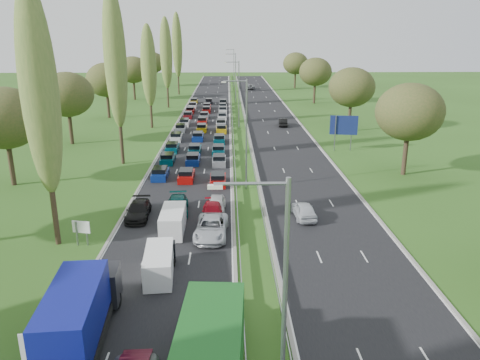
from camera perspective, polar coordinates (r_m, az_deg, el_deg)
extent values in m
plane|color=#2B5019|center=(88.09, -0.16, 6.57)|extent=(260.00, 260.00, 0.00)
cube|color=black|center=(90.65, -4.50, 6.83)|extent=(10.50, 215.00, 0.04)
cube|color=black|center=(90.94, 4.09, 6.87)|extent=(10.50, 215.00, 0.04)
cube|color=gray|center=(90.43, -0.93, 7.21)|extent=(0.06, 215.00, 0.32)
cube|color=gray|center=(90.48, 0.53, 7.21)|extent=(0.06, 215.00, 0.32)
cylinder|color=gray|center=(18.00, 5.32, -18.28)|extent=(0.18, 0.18, 12.00)
cylinder|color=gray|center=(50.65, 0.79, 5.42)|extent=(0.18, 0.18, 12.00)
cylinder|color=gray|center=(85.18, -0.14, 10.29)|extent=(0.18, 0.18, 12.00)
cylinder|color=gray|center=(119.99, -0.53, 12.34)|extent=(0.18, 0.18, 12.00)
cylinder|color=gray|center=(154.88, -0.75, 13.47)|extent=(0.18, 0.18, 12.00)
cylinder|color=#2D2116|center=(40.30, -21.79, -2.56)|extent=(0.44, 0.44, 7.20)
ellipsoid|color=#557231|center=(38.41, -23.27, 9.90)|extent=(2.80, 2.80, 16.00)
cylinder|color=#2D2116|center=(63.37, -14.30, 5.43)|extent=(0.44, 0.44, 7.92)
ellipsoid|color=#557231|center=(62.19, -14.98, 14.18)|extent=(2.80, 2.80, 17.60)
cylinder|color=#2D2116|center=(87.66, -10.78, 8.37)|extent=(0.44, 0.44, 6.48)
ellipsoid|color=#557231|center=(86.82, -11.08, 13.53)|extent=(2.80, 2.80, 14.40)
cylinder|color=#2D2116|center=(112.14, -8.79, 10.56)|extent=(0.44, 0.44, 7.20)
ellipsoid|color=#557231|center=(111.48, -9.01, 15.05)|extent=(2.80, 2.80, 16.00)
cylinder|color=#2D2116|center=(136.81, -7.51, 11.96)|extent=(0.44, 0.44, 7.92)
ellipsoid|color=#557231|center=(136.27, -7.67, 16.01)|extent=(2.80, 2.80, 17.60)
cylinder|color=#2D2116|center=(58.76, -26.11, 1.72)|extent=(0.56, 0.56, 4.84)
ellipsoid|color=#38471E|center=(57.73, -26.80, 6.77)|extent=(8.00, 8.00, 6.80)
cylinder|color=#2D2116|center=(77.83, -19.93, 5.91)|extent=(0.56, 0.56, 4.84)
ellipsoid|color=#38471E|center=(77.06, -20.33, 9.76)|extent=(8.00, 8.00, 6.80)
cylinder|color=#2D2116|center=(100.57, -15.76, 8.68)|extent=(0.56, 0.56, 4.84)
ellipsoid|color=#38471E|center=(99.97, -16.01, 11.66)|extent=(8.00, 8.00, 6.80)
cylinder|color=#2D2116|center=(127.69, -12.76, 10.61)|extent=(0.56, 0.56, 4.84)
ellipsoid|color=#38471E|center=(127.21, -12.92, 12.97)|extent=(8.00, 8.00, 6.80)
cylinder|color=#2D2116|center=(159.05, -10.56, 11.99)|extent=(0.56, 0.56, 4.84)
ellipsoid|color=#38471E|center=(158.67, -10.67, 13.89)|extent=(8.00, 8.00, 6.80)
cylinder|color=#2D2116|center=(60.24, 19.47, 2.86)|extent=(0.56, 0.56, 4.84)
ellipsoid|color=#38471E|center=(59.24, 19.99, 7.81)|extent=(8.00, 8.00, 6.80)
cylinder|color=#2D2116|center=(85.45, 13.22, 7.43)|extent=(0.56, 0.56, 4.84)
ellipsoid|color=#38471E|center=(84.75, 13.46, 10.94)|extent=(8.00, 8.00, 6.80)
cylinder|color=#2D2116|center=(119.30, 9.06, 10.37)|extent=(0.56, 0.56, 4.84)
ellipsoid|color=#38471E|center=(118.80, 9.18, 12.90)|extent=(8.00, 8.00, 6.80)
cylinder|color=#2D2116|center=(153.67, 6.72, 11.98)|extent=(0.56, 0.56, 4.84)
ellipsoid|color=#38471E|center=(153.28, 6.79, 13.95)|extent=(8.00, 8.00, 6.80)
cube|color=navy|center=(56.65, -9.69, 0.66)|extent=(1.75, 4.00, 0.80)
cube|color=#053F4C|center=(63.25, -8.79, 2.46)|extent=(1.75, 4.00, 0.80)
cube|color=#053F4C|center=(69.47, -8.26, 3.83)|extent=(1.75, 4.00, 0.80)
cube|color=silver|center=(76.49, -7.77, 5.09)|extent=(1.75, 4.00, 0.80)
cube|color=#B2B7BC|center=(83.90, -7.23, 6.20)|extent=(1.75, 4.00, 0.80)
cube|color=silver|center=(89.26, -6.77, 6.88)|extent=(1.75, 4.00, 0.80)
cube|color=#590F14|center=(97.47, -6.32, 7.78)|extent=(1.75, 4.00, 0.80)
cube|color=#A50C0A|center=(103.85, -6.06, 8.37)|extent=(1.75, 4.00, 0.80)
cube|color=silver|center=(110.94, -5.77, 8.95)|extent=(1.75, 4.00, 0.80)
cube|color=#BF990C|center=(118.22, -5.61, 9.47)|extent=(1.75, 4.00, 0.80)
cube|color=#A50C0A|center=(55.42, -6.55, 0.42)|extent=(1.75, 4.00, 0.80)
cube|color=navy|center=(62.63, -5.74, 2.43)|extent=(1.75, 4.00, 0.80)
cube|color=#053F4C|center=(67.91, -5.53, 3.62)|extent=(1.75, 4.00, 0.80)
cube|color=navy|center=(76.61, -5.14, 5.20)|extent=(1.75, 4.00, 0.80)
cube|color=#BF990C|center=(83.64, -4.67, 6.24)|extent=(1.75, 4.00, 0.80)
cube|color=#A50C0A|center=(90.56, -4.60, 7.10)|extent=(1.75, 4.00, 0.80)
cube|color=slate|center=(96.61, -4.36, 7.75)|extent=(1.75, 4.00, 0.80)
cube|color=#A50C0A|center=(104.20, -4.09, 8.45)|extent=(1.75, 4.00, 0.80)
cube|color=#A50C0A|center=(109.21, -4.04, 8.86)|extent=(1.75, 4.00, 0.80)
cube|color=black|center=(117.46, -3.81, 9.47)|extent=(1.75, 4.00, 0.80)
cube|color=#A50C0A|center=(53.56, -2.70, -0.08)|extent=(1.75, 4.00, 0.80)
cube|color=slate|center=(61.72, -2.56, 2.28)|extent=(1.75, 4.00, 0.80)
cube|color=#053F4C|center=(67.29, -2.63, 3.55)|extent=(1.75, 4.00, 0.80)
cube|color=#053F4C|center=(74.34, -2.54, 4.88)|extent=(1.75, 4.00, 0.80)
cube|color=#BF990C|center=(82.58, -2.28, 6.14)|extent=(1.75, 4.00, 0.80)
cube|color=silver|center=(88.16, -2.33, 6.86)|extent=(1.75, 4.00, 0.80)
cube|color=silver|center=(95.56, -2.17, 7.68)|extent=(1.75, 4.00, 0.80)
cube|color=silver|center=(103.80, -2.11, 8.45)|extent=(1.75, 4.00, 0.80)
cube|color=silver|center=(108.99, -2.11, 8.88)|extent=(1.75, 4.00, 0.80)
cube|color=black|center=(115.79, -2.07, 9.38)|extent=(1.75, 4.00, 0.80)
imported|color=black|center=(44.73, -12.30, -3.64)|extent=(2.20, 5.08, 1.45)
imported|color=#044744|center=(45.37, -7.61, -3.09)|extent=(2.37, 5.10, 1.44)
imported|color=black|center=(28.38, -3.72, -16.28)|extent=(1.86, 4.62, 1.49)
imported|color=#B9BCC3|center=(39.85, -3.52, -5.80)|extent=(2.97, 5.89, 1.60)
imported|color=#AC0A1A|center=(43.62, -3.38, -3.87)|extent=(1.91, 4.68, 1.36)
imported|color=silver|center=(45.29, -2.89, -2.99)|extent=(1.82, 4.27, 1.44)
imported|color=silver|center=(44.10, 7.80, -3.65)|extent=(2.09, 4.59, 1.53)
imported|color=black|center=(88.50, 5.26, 7.05)|extent=(1.93, 4.57, 1.47)
imported|color=slate|center=(149.36, 1.32, 11.31)|extent=(2.90, 5.64, 1.52)
cube|color=black|center=(28.63, -18.52, -17.02)|extent=(2.44, 9.14, 0.50)
cube|color=navy|center=(26.77, -19.59, -15.09)|extent=(2.54, 6.91, 2.66)
cube|color=silver|center=(24.12, -22.14, -19.34)|extent=(2.48, 0.06, 2.56)
cube|color=black|center=(31.00, -16.85, -12.18)|extent=(2.48, 2.23, 2.20)
cylinder|color=black|center=(31.45, -16.72, -13.93)|extent=(2.13, 1.00, 1.00)
cube|color=black|center=(26.81, -3.60, -16.44)|extent=(2.73, 2.46, 2.20)
cylinder|color=black|center=(27.43, -3.55, -18.22)|extent=(2.35, 1.00, 1.00)
cube|color=white|center=(33.89, -9.86, -10.03)|extent=(1.91, 4.78, 1.91)
cube|color=black|center=(35.79, -9.38, -8.63)|extent=(1.86, 0.76, 1.53)
cylinder|color=black|center=(35.67, -10.76, -9.85)|extent=(0.24, 0.65, 0.65)
cylinder|color=black|center=(32.77, -8.73, -12.33)|extent=(0.24, 0.65, 0.65)
cube|color=white|center=(40.95, -8.18, -4.96)|extent=(1.95, 4.87, 1.95)
cube|color=black|center=(42.97, -7.86, -4.00)|extent=(1.90, 0.78, 1.56)
cylinder|color=black|center=(42.75, -9.01, -5.02)|extent=(0.24, 0.66, 0.66)
cylinder|color=black|center=(39.71, -7.19, -6.74)|extent=(0.24, 0.66, 0.66)
cylinder|color=gray|center=(40.33, -19.27, -6.15)|extent=(0.16, 0.16, 2.10)
cylinder|color=gray|center=(40.09, -18.18, -6.18)|extent=(0.16, 0.16, 2.10)
cube|color=white|center=(40.00, -18.80, -5.44)|extent=(1.49, 0.43, 1.00)
cylinder|color=gray|center=(70.15, 11.52, 5.60)|extent=(0.16, 0.16, 5.20)
cylinder|color=gray|center=(70.72, 13.43, 5.57)|extent=(0.16, 0.16, 5.20)
cube|color=navy|center=(70.20, 12.54, 6.54)|extent=(3.96, 0.74, 2.80)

